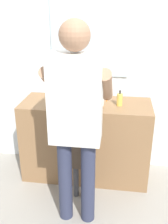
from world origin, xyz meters
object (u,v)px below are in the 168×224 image
toothbrush_cup (56,95)px  soap_bottle (120,99)px  child_toddler (80,156)px  adult_parent (76,112)px

toothbrush_cup → soap_bottle: size_ratio=1.25×
toothbrush_cup → child_toddler: 0.74m
toothbrush_cup → child_toddler: bearing=-54.1°
soap_bottle → child_toddler: 0.71m
toothbrush_cup → adult_parent: bearing=-65.1°
child_toddler → toothbrush_cup: bearing=125.9°
child_toddler → adult_parent: adult_parent is taller
child_toddler → adult_parent: 0.66m
toothbrush_cup → adult_parent: size_ratio=0.12×
toothbrush_cup → child_toddler: (0.34, -0.47, -0.47)m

